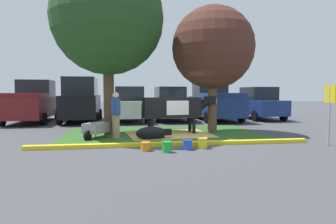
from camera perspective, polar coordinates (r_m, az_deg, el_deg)
name	(u,v)px	position (r m, az deg, el deg)	size (l,w,h in m)	color
ground_plane	(175,141)	(10.38, 1.35, -5.56)	(80.00, 80.00, 0.00)	#424247
grass_island	(163,134)	(12.03, -1.06, -4.22)	(7.86, 5.07, 0.02)	#2D5B23
curb_yellow	(174,144)	(9.40, 1.13, -6.19)	(9.06, 0.24, 0.12)	yellow
hay_bedding	(169,134)	(11.68, 0.22, -4.38)	(3.20, 2.40, 0.04)	tan
shade_tree_left	(108,19)	(12.25, -11.61, 17.27)	(4.39, 4.39, 6.77)	#4C3823
shade_tree_right	(213,48)	(12.65, 8.72, 12.15)	(3.43, 3.43, 5.27)	brown
cow_holstein	(174,108)	(11.83, 1.22, 0.83)	(3.13, 0.95, 1.53)	black
calf_lying	(152,133)	(10.53, -3.13, -4.12)	(1.33, 0.61, 0.48)	black
person_handler	(116,113)	(10.95, -10.07, -0.28)	(0.34, 0.52, 1.70)	#9E7F5B
wheelbarrow	(95,128)	(11.05, -13.88, -3.08)	(1.14, 1.53, 0.63)	gray
parking_sign	(330,103)	(10.62, 28.89, 1.54)	(0.08, 0.44, 1.92)	#99999E
bucket_orange	(146,146)	(8.61, -4.35, -6.61)	(0.31, 0.31, 0.26)	orange
bucket_green	(167,146)	(8.38, -0.24, -6.70)	(0.29, 0.29, 0.31)	green
bucket_blue	(187,144)	(8.78, 3.77, -6.26)	(0.30, 0.30, 0.30)	blue
bucket_yellow	(202,143)	(9.02, 6.68, -5.94)	(0.32, 0.32, 0.32)	yellow
pickup_truck_maroon	(33,103)	(18.44, -24.75, 1.68)	(2.31, 5.44, 2.42)	maroon
suv_black	(81,100)	(17.57, -16.43, 2.30)	(2.20, 4.64, 2.52)	black
hatchback_white	(129,104)	(17.38, -7.56, 1.46)	(2.10, 4.44, 2.02)	silver
sedan_blue	(170,104)	(17.69, 0.34, 1.54)	(2.10, 4.44, 2.02)	silver
pickup_truck_black	(214,102)	(18.27, 8.88, 1.97)	(2.31, 5.44, 2.42)	navy
sedan_silver	(258,104)	(19.51, 17.09, 1.58)	(2.10, 4.44, 2.02)	navy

